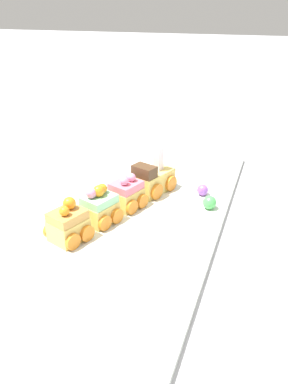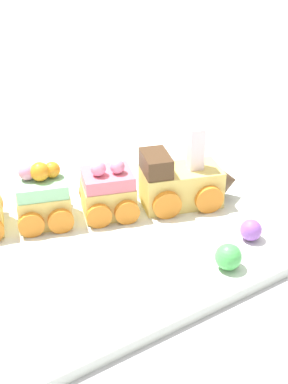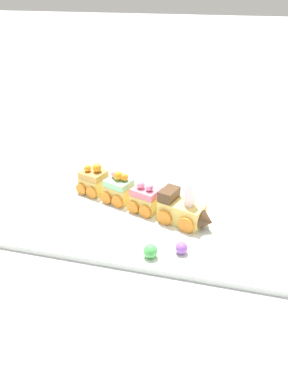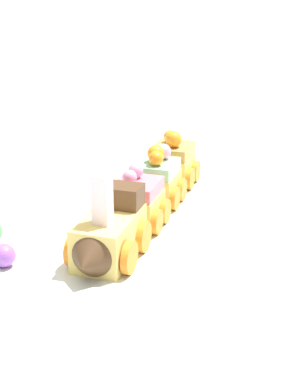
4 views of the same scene
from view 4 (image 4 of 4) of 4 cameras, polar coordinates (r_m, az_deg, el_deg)
ground_plane at (r=0.74m, az=-1.24°, el=-3.42°), size 10.00×10.00×0.00m
display_board at (r=0.74m, az=-1.24°, el=-3.00°), size 0.72×0.36×0.01m
cake_train_locomotive at (r=0.63m, az=-3.33°, el=-3.92°), size 0.12×0.09×0.09m
cake_car_strawberry at (r=0.71m, az=-0.65°, el=-1.02°), size 0.08×0.08×0.07m
cake_car_mint at (r=0.78m, az=1.11°, el=1.04°), size 0.08×0.08×0.07m
cake_car_caramel at (r=0.85m, az=2.54°, el=2.56°), size 0.08×0.08×0.07m
gumball_purple at (r=0.64m, az=-12.34°, el=-5.53°), size 0.02×0.02×0.02m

